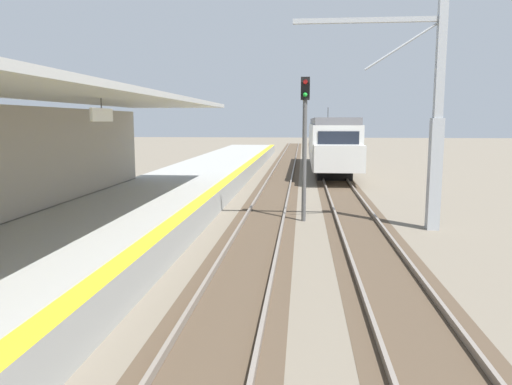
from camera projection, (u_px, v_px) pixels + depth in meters
station_platform at (147, 207)px, 18.47m from camera, size 5.00×80.00×0.91m
track_pair_nearest_platform at (271, 202)px, 22.06m from camera, size 2.34×120.00×0.16m
track_pair_middle at (348, 204)px, 21.74m from camera, size 2.34×120.00×0.16m
approaching_train at (330, 141)px, 36.56m from camera, size 2.93×19.60×4.76m
rail_signal_post at (305, 134)px, 17.73m from camera, size 0.32×0.34×5.20m
catenary_pylon_far_side at (428, 123)px, 16.29m from camera, size 5.00×0.40×7.50m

